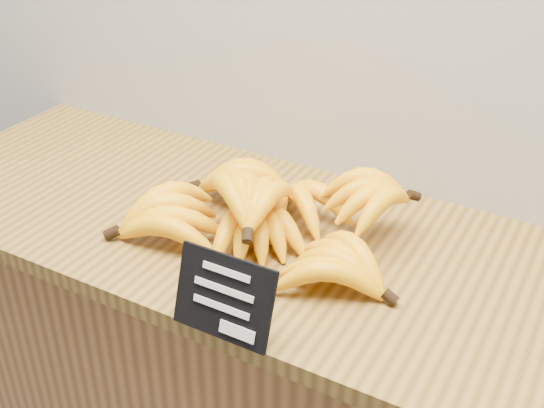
% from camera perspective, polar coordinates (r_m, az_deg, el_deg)
% --- Properties ---
extents(counter_top, '(1.54, 0.54, 0.03)m').
position_cam_1_polar(counter_top, '(1.18, 1.19, -3.30)').
color(counter_top, olive).
rests_on(counter_top, counter).
extents(chalkboard_sign, '(0.15, 0.04, 0.12)m').
position_cam_1_polar(chalkboard_sign, '(0.95, -4.07, -7.79)').
color(chalkboard_sign, black).
rests_on(chalkboard_sign, counter_top).
extents(banana_pile, '(0.52, 0.37, 0.12)m').
position_cam_1_polar(banana_pile, '(1.15, -0.16, -0.69)').
color(banana_pile, '#FFB90A').
rests_on(banana_pile, counter_top).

